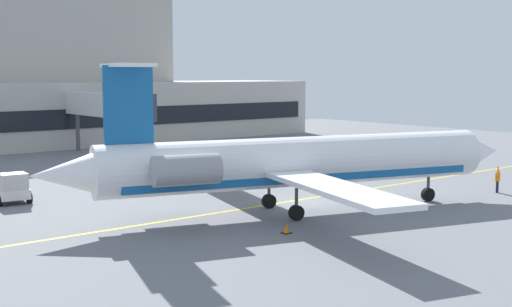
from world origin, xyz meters
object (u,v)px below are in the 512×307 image
(regional_jet, at_px, (293,162))
(pushback_tractor, at_px, (210,155))
(baggage_tug, at_px, (11,189))
(marshaller, at_px, (497,179))

(regional_jet, height_order, pushback_tractor, regional_jet)
(baggage_tug, relative_size, marshaller, 2.08)
(regional_jet, height_order, baggage_tug, regional_jet)
(regional_jet, distance_m, pushback_tractor, 22.81)
(pushback_tractor, bearing_deg, regional_jet, -112.26)
(regional_jet, distance_m, marshaller, 16.85)
(baggage_tug, height_order, pushback_tractor, pushback_tractor)
(baggage_tug, bearing_deg, marshaller, -32.61)
(regional_jet, xyz_separation_m, pushback_tractor, (8.60, 21.02, -2.16))
(baggage_tug, bearing_deg, regional_jet, -49.60)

